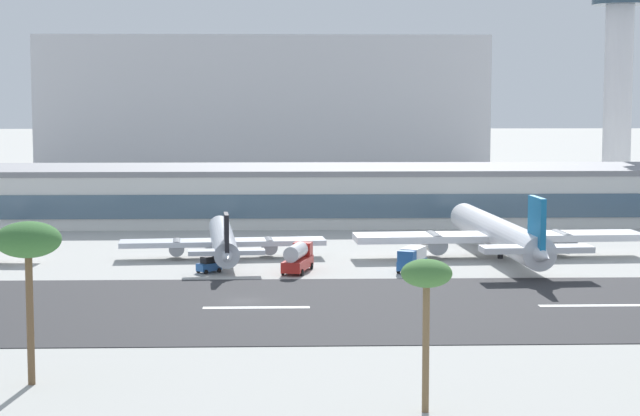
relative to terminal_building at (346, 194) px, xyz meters
name	(u,v)px	position (x,y,z in m)	size (l,w,h in m)	color
ground_plane	(246,302)	(-16.25, -82.58, -5.23)	(1400.00, 1400.00, 0.00)	#A8A8A3
runway_strip	(244,308)	(-16.25, -86.71, -5.19)	(800.00, 38.73, 0.08)	#2D2D30
runway_centreline_dash_4	(256,308)	(-14.92, -86.71, -5.14)	(12.00, 1.20, 0.01)	white
runway_centreline_dash_5	(591,305)	(23.01, -86.71, -5.14)	(12.00, 1.20, 0.01)	white
terminal_building	(346,194)	(0.00, 0.00, 0.00)	(221.80, 27.94, 10.44)	silver
control_tower	(619,61)	(63.16, 38.32, 26.40)	(13.49, 13.49, 50.63)	silver
distant_hotel_block	(264,105)	(-18.11, 136.92, 15.77)	(136.22, 31.71, 41.99)	#BCBCC1
airliner_black_tail_gate_1	(223,241)	(-20.72, -48.37, -2.62)	(30.37, 39.09, 8.16)	silver
airliner_blue_tail_gate_2	(500,235)	(19.86, -49.08, -1.81)	(42.98, 51.46, 10.74)	silver
service_fuel_truck_0	(298,257)	(-9.99, -61.13, -3.20)	(4.56, 8.88, 3.95)	#B2231E
service_baggage_tug_1	(209,265)	(-21.98, -61.11, -4.18)	(3.44, 3.34, 2.20)	#23569E
service_box_truck_2	(412,259)	(5.50, -61.30, -3.44)	(4.69, 6.45, 3.25)	#23569E
palm_tree_0	(426,279)	(-1.17, -128.26, 4.88)	(3.83, 3.83, 11.62)	brown
palm_tree_2	(28,243)	(-32.59, -119.23, 6.53)	(5.41, 5.41, 13.54)	brown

